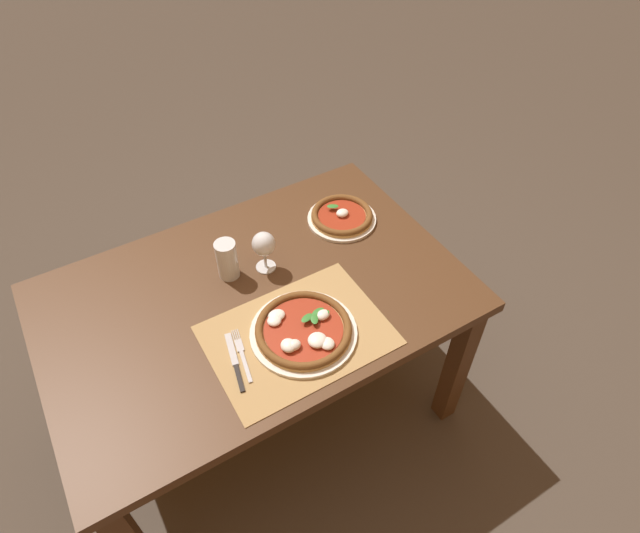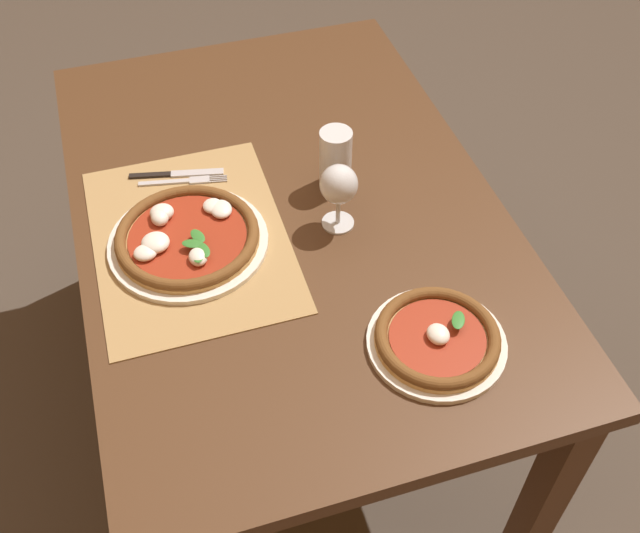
# 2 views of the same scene
# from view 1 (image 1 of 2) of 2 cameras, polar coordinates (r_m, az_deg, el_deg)

# --- Properties ---
(ground_plane) EXTENTS (24.00, 24.00, 0.00)m
(ground_plane) POSITION_cam_1_polar(r_m,az_deg,el_deg) (2.40, -5.40, -14.63)
(ground_plane) COLOR #473D33
(dining_table) EXTENTS (1.38, 0.92, 0.74)m
(dining_table) POSITION_cam_1_polar(r_m,az_deg,el_deg) (1.87, -6.75, -4.92)
(dining_table) COLOR #4C301C
(dining_table) RESTS_ON ground
(paper_placemat) EXTENTS (0.55, 0.40, 0.00)m
(paper_placemat) POSITION_cam_1_polar(r_m,az_deg,el_deg) (1.67, -2.40, -7.32)
(paper_placemat) COLOR #A88451
(paper_placemat) RESTS_ON dining_table
(pizza_near) EXTENTS (0.33, 0.33, 0.05)m
(pizza_near) POSITION_cam_1_polar(r_m,az_deg,el_deg) (1.65, -1.79, -6.81)
(pizza_near) COLOR silver
(pizza_near) RESTS_ON paper_placemat
(pizza_far) EXTENTS (0.26, 0.26, 0.05)m
(pizza_far) POSITION_cam_1_polar(r_m,az_deg,el_deg) (2.03, 2.35, 5.37)
(pizza_far) COLOR silver
(pizza_far) RESTS_ON dining_table
(wine_glass) EXTENTS (0.08, 0.08, 0.16)m
(wine_glass) POSITION_cam_1_polar(r_m,az_deg,el_deg) (1.80, -6.02, 2.25)
(wine_glass) COLOR silver
(wine_glass) RESTS_ON dining_table
(pint_glass) EXTENTS (0.07, 0.07, 0.15)m
(pint_glass) POSITION_cam_1_polar(r_m,az_deg,el_deg) (1.81, -9.87, 0.66)
(pint_glass) COLOR silver
(pint_glass) RESTS_ON dining_table
(fork) EXTENTS (0.05, 0.20, 0.00)m
(fork) POSITION_cam_1_polar(r_m,az_deg,el_deg) (1.64, -8.30, -9.29)
(fork) COLOR #B7B7BC
(fork) RESTS_ON paper_placemat
(knife) EXTENTS (0.06, 0.21, 0.01)m
(knife) POSITION_cam_1_polar(r_m,az_deg,el_deg) (1.63, -9.07, -9.97)
(knife) COLOR black
(knife) RESTS_ON paper_placemat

